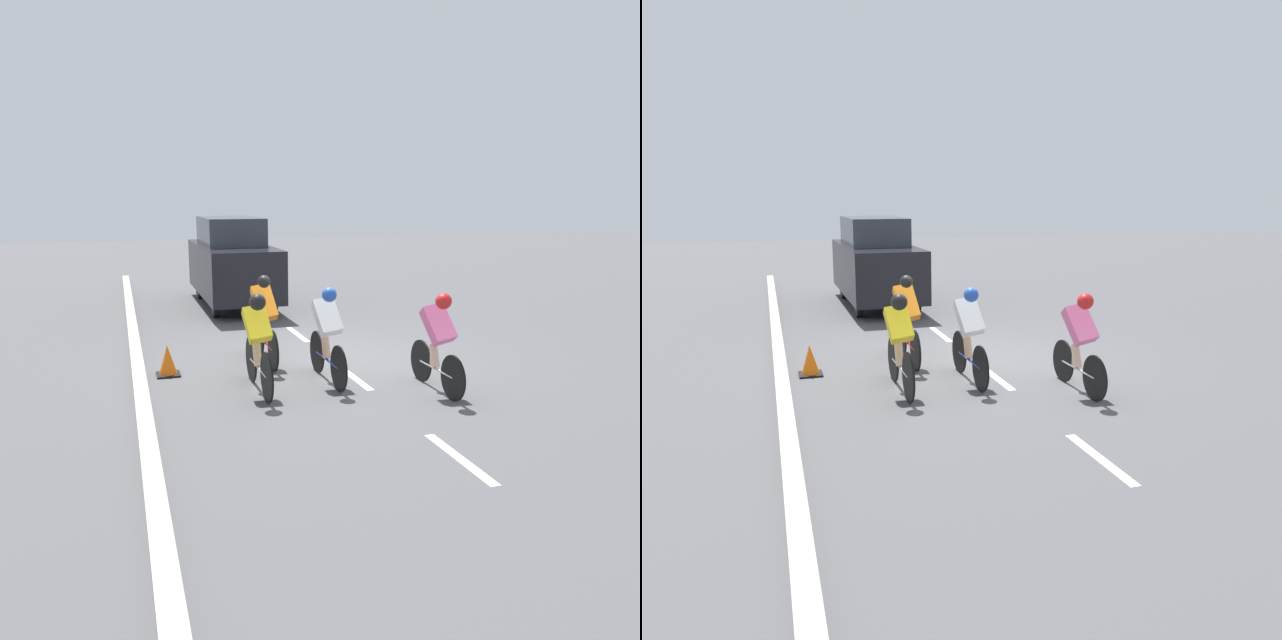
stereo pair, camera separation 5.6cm
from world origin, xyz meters
The scene contains 11 objects.
ground_plane centered at (0.00, 0.00, 0.00)m, with size 60.00×60.00×0.00m, color #4C4C4F.
lane_stripe_near centered at (0.00, 4.27, 0.00)m, with size 0.12×1.40×0.01m, color white.
lane_stripe_mid centered at (0.00, 1.07, 0.00)m, with size 0.12×1.40×0.01m, color white.
lane_stripe_far centered at (0.00, -2.13, 0.00)m, with size 0.12×1.40×0.01m, color white.
curb centered at (3.20, 1.07, 0.07)m, with size 0.20×25.90×0.14m, color #A8A399.
cyclist_white centered at (0.49, 1.22, 0.79)m, with size 0.40×1.71×1.50m.
cyclist_yellow centered at (1.58, 1.37, 0.78)m, with size 0.39×1.75×1.49m.
cyclist_pink centered at (-0.87, 2.13, 0.79)m, with size 0.42×1.60×1.49m.
cyclist_orange centered at (1.13, -0.12, 0.80)m, with size 0.40×1.71×1.54m.
support_car centered at (0.64, -5.92, 1.11)m, with size 1.70×4.52×2.24m.
traffic_cone centered at (2.75, 0.07, 0.24)m, with size 0.36×0.36×0.49m.
Camera 1 is at (3.39, 9.82, 2.81)m, focal length 35.00 mm.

